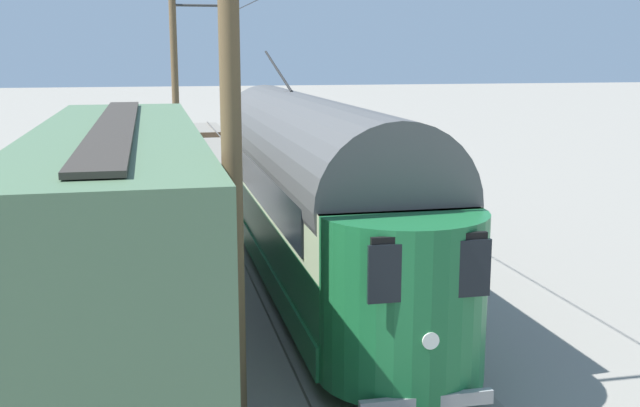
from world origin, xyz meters
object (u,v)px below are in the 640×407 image
vintage_streetcar (308,184)px  boxcar_adjacent (121,222)px  catenary_pole_foreground (177,88)px  catenary_pole_mid_near (237,156)px

vintage_streetcar → boxcar_adjacent: 5.07m
vintage_streetcar → catenary_pole_foreground: size_ratio=2.17×
boxcar_adjacent → catenary_pole_mid_near: (-1.73, 4.35, 1.76)m
vintage_streetcar → boxcar_adjacent: vintage_streetcar is taller
vintage_streetcar → catenary_pole_mid_near: bearing=71.1°
boxcar_adjacent → catenary_pole_foreground: 16.94m
vintage_streetcar → boxcar_adjacent: (4.20, 2.85, -0.09)m
catenary_pole_mid_near → catenary_pole_foreground: bearing=-90.0°
boxcar_adjacent → catenary_pole_mid_near: catenary_pole_mid_near is taller
vintage_streetcar → boxcar_adjacent: bearing=34.2°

